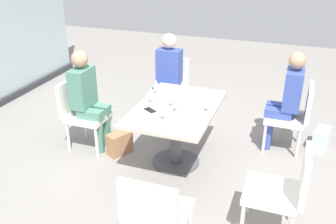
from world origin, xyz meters
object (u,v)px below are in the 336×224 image
object	(u,v)px
dining_table_main	(176,121)
wine_glass_0	(172,96)
chair_near_window	(81,110)
handbag_1	(192,116)
wine_glass_2	(208,101)
handbag_2	(120,143)
wine_glass_1	(164,109)
chair_front_left	(284,188)
handbag_0	(321,139)
person_front_right	(287,97)
wine_glass_3	(152,92)
coffee_cup	(177,122)
chair_far_right	(170,85)
chair_side_end	(156,213)
person_far_right	(168,74)
wine_glass_5	(156,84)
wine_glass_4	(176,101)
cell_phone_on_table	(150,110)
person_near_window	(88,96)
chair_front_right	(294,113)

from	to	relation	value
dining_table_main	wine_glass_0	world-z (taller)	wine_glass_0
chair_near_window	handbag_1	distance (m)	1.56
wine_glass_2	handbag_2	world-z (taller)	wine_glass_2
wine_glass_1	wine_glass_2	bearing A→B (deg)	-47.19
chair_front_left	handbag_0	distance (m)	1.79
person_front_right	chair_near_window	bearing A→B (deg)	108.42
wine_glass_3	wine_glass_2	bearing A→B (deg)	-91.51
wine_glass_1	handbag_2	bearing A→B (deg)	65.00
wine_glass_0	wine_glass_3	xyz separation A→B (m)	(0.02, 0.25, 0.00)
dining_table_main	handbag_1	distance (m)	1.09
person_front_right	coffee_cup	size ratio (longest dim) A/B	14.00
chair_far_right	handbag_0	world-z (taller)	chair_far_right
chair_front_left	wine_glass_2	size ratio (longest dim) A/B	4.70
dining_table_main	wine_glass_3	xyz separation A→B (m)	(-0.00, 0.30, 0.31)
chair_side_end	person_far_right	world-z (taller)	person_far_right
chair_front_left	handbag_2	xyz separation A→B (m)	(0.76, 1.97, -0.36)
dining_table_main	chair_far_right	bearing A→B (deg)	22.59
wine_glass_3	wine_glass_0	bearing A→B (deg)	-95.12
wine_glass_5	handbag_2	distance (m)	0.87
handbag_1	chair_front_left	bearing A→B (deg)	-157.84
wine_glass_4	wine_glass_5	bearing A→B (deg)	43.92
wine_glass_0	handbag_2	size ratio (longest dim) A/B	0.62
chair_near_window	wine_glass_4	xyz separation A→B (m)	(-0.14, -1.29, 0.37)
coffee_cup	handbag_2	xyz separation A→B (m)	(0.39, 0.87, -0.64)
person_front_right	handbag_2	distance (m)	2.11
wine_glass_5	handbag_1	xyz separation A→B (m)	(0.74, -0.24, -0.72)
wine_glass_5	cell_phone_on_table	distance (m)	0.48
chair_front_left	handbag_0	xyz separation A→B (m)	(1.71, -0.37, -0.36)
dining_table_main	wine_glass_0	distance (m)	0.32
wine_glass_5	person_near_window	bearing A→B (deg)	108.66
person_near_window	wine_glass_5	xyz separation A→B (m)	(0.27, -0.79, 0.16)
cell_phone_on_table	chair_far_right	bearing A→B (deg)	42.75
cell_phone_on_table	coffee_cup	bearing A→B (deg)	-89.41
person_far_right	wine_glass_3	world-z (taller)	person_far_right
handbag_2	handbag_0	bearing A→B (deg)	-41.82
chair_front_right	chair_near_window	size ratio (longest dim) A/B	1.00
wine_glass_1	handbag_0	bearing A→B (deg)	-51.73
chair_front_left	coffee_cup	size ratio (longest dim) A/B	9.67
wine_glass_3	handbag_2	xyz separation A→B (m)	(-0.03, 0.43, -0.72)
dining_table_main	chair_front_right	bearing A→B (deg)	-57.50
person_front_right	wine_glass_0	distance (m)	1.44
chair_front_left	handbag_2	distance (m)	2.14
chair_front_right	coffee_cup	world-z (taller)	chair_front_right
person_front_right	handbag_0	bearing A→B (deg)	-75.60
chair_front_right	wine_glass_1	size ratio (longest dim) A/B	4.70
wine_glass_3	handbag_2	size ratio (longest dim) A/B	0.62
chair_front_right	handbag_1	world-z (taller)	chair_front_right
person_front_right	person_near_window	world-z (taller)	same
chair_front_right	chair_near_window	world-z (taller)	same
person_far_right	cell_phone_on_table	world-z (taller)	person_far_right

